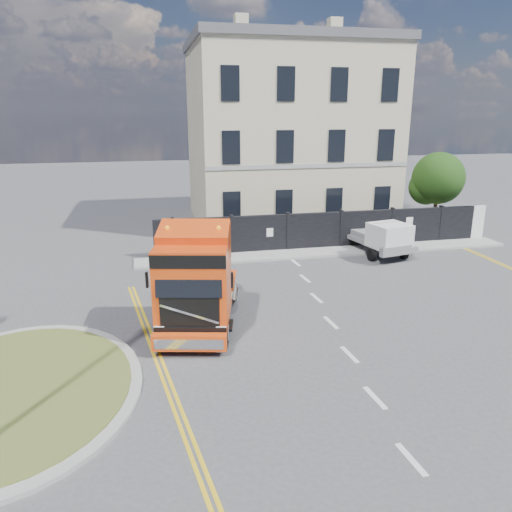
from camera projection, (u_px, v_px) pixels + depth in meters
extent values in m
plane|color=#424244|center=(247.00, 326.00, 17.50)|extent=(120.00, 120.00, 0.00)
cylinder|color=gray|center=(12.00, 393.00, 13.23)|extent=(6.80, 6.80, 0.12)
cylinder|color=#445321|center=(11.00, 390.00, 13.21)|extent=(6.20, 6.20, 0.05)
cube|color=black|center=(323.00, 231.00, 26.88)|extent=(18.00, 0.25, 2.00)
cube|color=silver|center=(463.00, 223.00, 28.63)|extent=(2.60, 0.12, 2.00)
cube|color=#C0B799|center=(287.00, 138.00, 32.64)|extent=(12.00, 10.00, 11.00)
cube|color=#505055|center=(288.00, 43.00, 31.01)|extent=(12.30, 10.30, 0.50)
cube|color=#C0B799|center=(241.00, 28.00, 30.18)|extent=(0.80, 0.80, 1.60)
cube|color=#C0B799|center=(334.00, 32.00, 31.42)|extent=(0.80, 0.80, 1.60)
cylinder|color=#382619|center=(435.00, 210.00, 31.39)|extent=(0.24, 0.24, 2.40)
sphere|color=black|center=(438.00, 178.00, 30.82)|extent=(3.20, 3.20, 3.20)
sphere|color=black|center=(427.00, 187.00, 31.26)|extent=(2.20, 2.20, 2.20)
cube|color=gray|center=(328.00, 252.00, 26.31)|extent=(20.00, 1.60, 0.12)
cube|color=black|center=(201.00, 300.00, 18.02)|extent=(3.45, 6.10, 0.41)
cube|color=#D9410F|center=(194.00, 281.00, 16.13)|extent=(2.75, 2.82, 2.55)
cube|color=#D9410F|center=(196.00, 242.00, 16.75)|extent=(2.40, 1.31, 1.28)
cube|color=black|center=(188.00, 282.00, 14.91)|extent=(1.97, 0.50, 0.96)
cube|color=#D9410F|center=(189.00, 342.00, 15.14)|extent=(2.29, 0.82, 0.50)
cylinder|color=black|center=(162.00, 332.00, 15.86)|extent=(0.49, 0.99, 0.95)
cylinder|color=gray|center=(162.00, 332.00, 15.86)|extent=(0.44, 0.58, 0.52)
cylinder|color=black|center=(223.00, 333.00, 15.84)|extent=(0.49, 0.99, 0.95)
cylinder|color=gray|center=(223.00, 333.00, 15.84)|extent=(0.44, 0.58, 0.52)
cylinder|color=black|center=(178.00, 296.00, 18.96)|extent=(0.49, 0.99, 0.95)
cylinder|color=gray|center=(178.00, 296.00, 18.96)|extent=(0.44, 0.58, 0.52)
cylinder|color=black|center=(229.00, 296.00, 18.95)|extent=(0.49, 0.99, 0.95)
cylinder|color=gray|center=(229.00, 296.00, 18.95)|extent=(0.44, 0.58, 0.52)
cylinder|color=black|center=(182.00, 286.00, 20.01)|extent=(0.49, 0.99, 0.95)
cylinder|color=gray|center=(182.00, 286.00, 20.01)|extent=(0.44, 0.58, 0.52)
cylinder|color=black|center=(231.00, 286.00, 20.00)|extent=(0.49, 0.99, 0.95)
cylinder|color=gray|center=(231.00, 286.00, 20.00)|extent=(0.44, 0.58, 0.52)
cube|color=slate|center=(376.00, 241.00, 26.28)|extent=(2.64, 4.70, 0.23)
cube|color=silver|center=(389.00, 236.00, 24.81)|extent=(2.06, 1.99, 1.20)
cylinder|color=black|center=(372.00, 255.00, 24.89)|extent=(0.23, 0.65, 0.65)
cylinder|color=black|center=(404.00, 252.00, 25.26)|extent=(0.23, 0.65, 0.65)
cylinder|color=black|center=(350.00, 241.00, 27.49)|extent=(0.23, 0.65, 0.65)
cylinder|color=black|center=(379.00, 239.00, 27.85)|extent=(0.23, 0.65, 0.65)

